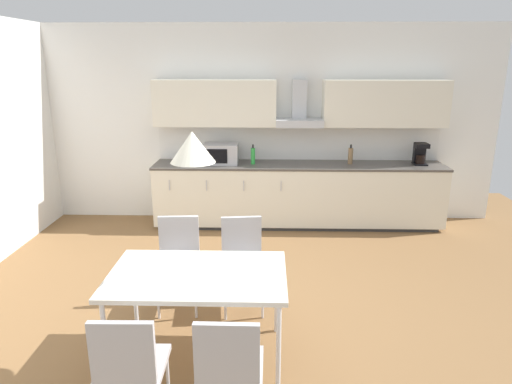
% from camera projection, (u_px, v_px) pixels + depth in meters
% --- Properties ---
extents(ground_plane, '(8.75, 8.20, 0.02)m').
position_uv_depth(ground_plane, '(243.00, 312.00, 4.32)').
color(ground_plane, brown).
extents(wall_back, '(7.00, 0.10, 2.79)m').
position_uv_depth(wall_back, '(253.00, 124.00, 6.60)').
color(wall_back, white).
rests_on(wall_back, ground_plane).
extents(kitchen_counter, '(4.05, 0.66, 0.89)m').
position_uv_depth(kitchen_counter, '(298.00, 194.00, 6.50)').
color(kitchen_counter, '#333333').
rests_on(kitchen_counter, ground_plane).
extents(backsplash_tile, '(4.03, 0.02, 0.49)m').
position_uv_depth(backsplash_tile, '(298.00, 143.00, 6.60)').
color(backsplash_tile, silver).
rests_on(backsplash_tile, kitchen_counter).
extents(upper_wall_cabinets, '(4.03, 0.40, 0.63)m').
position_uv_depth(upper_wall_cabinets, '(300.00, 104.00, 6.29)').
color(upper_wall_cabinets, silver).
extents(microwave, '(0.48, 0.35, 0.28)m').
position_uv_depth(microwave, '(221.00, 154.00, 6.36)').
color(microwave, '#ADADB2').
rests_on(microwave, kitchen_counter).
extents(coffee_maker, '(0.18, 0.19, 0.30)m').
position_uv_depth(coffee_maker, '(420.00, 154.00, 6.31)').
color(coffee_maker, black).
rests_on(coffee_maker, kitchen_counter).
extents(bottle_green, '(0.06, 0.06, 0.27)m').
position_uv_depth(bottle_green, '(253.00, 156.00, 6.34)').
color(bottle_green, green).
rests_on(bottle_green, kitchen_counter).
extents(bottle_brown, '(0.07, 0.07, 0.27)m').
position_uv_depth(bottle_brown, '(350.00, 156.00, 6.35)').
color(bottle_brown, brown).
rests_on(bottle_brown, kitchen_counter).
extents(dining_table, '(1.35, 0.85, 0.73)m').
position_uv_depth(dining_table, '(198.00, 279.00, 3.48)').
color(dining_table, silver).
rests_on(dining_table, ground_plane).
extents(chair_far_right, '(0.44, 0.44, 0.87)m').
position_uv_depth(chair_far_right, '(242.00, 254.00, 4.29)').
color(chair_far_right, '#B2B2B7').
rests_on(chair_far_right, ground_plane).
extents(chair_near_right, '(0.40, 0.40, 0.87)m').
position_uv_depth(chair_near_right, '(229.00, 364.00, 2.74)').
color(chair_near_right, '#B2B2B7').
rests_on(chair_near_right, ground_plane).
extents(chair_far_left, '(0.43, 0.43, 0.87)m').
position_uv_depth(chair_far_left, '(178.00, 254.00, 4.30)').
color(chair_far_left, '#B2B2B7').
rests_on(chair_far_left, ground_plane).
extents(chair_near_left, '(0.41, 0.41, 0.87)m').
position_uv_depth(chair_near_left, '(129.00, 362.00, 2.75)').
color(chair_near_left, '#B2B2B7').
rests_on(chair_near_left, ground_plane).
extents(pendant_lamp, '(0.32, 0.32, 0.22)m').
position_uv_depth(pendant_lamp, '(193.00, 147.00, 3.19)').
color(pendant_lamp, silver).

